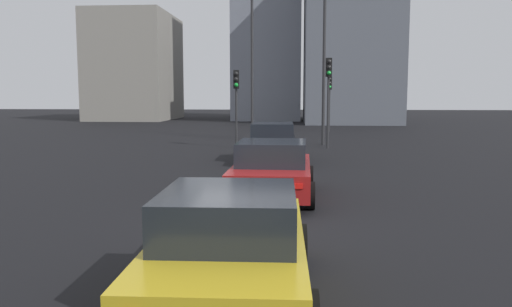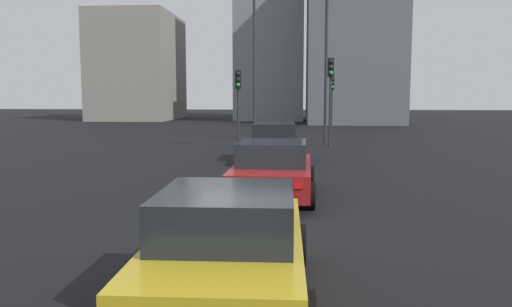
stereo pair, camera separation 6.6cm
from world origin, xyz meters
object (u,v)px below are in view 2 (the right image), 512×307
object	(u,v)px
car_black_lead	(274,142)
street_lamp_kerbside	(326,50)
car_yellow_third	(228,246)
traffic_light_near_left	(332,92)
street_lamp_far	(254,56)
car_red_second	(273,170)
traffic_light_far_left	(238,92)
traffic_light_near_right	(331,84)

from	to	relation	value
car_black_lead	street_lamp_kerbside	bearing A→B (deg)	-21.15
car_yellow_third	street_lamp_kerbside	size ratio (longest dim) A/B	0.52
car_yellow_third	traffic_light_near_left	distance (m)	30.05
traffic_light_near_left	street_lamp_far	world-z (taller)	street_lamp_far
car_black_lead	car_red_second	xyz separation A→B (m)	(-7.38, -0.29, -0.02)
traffic_light_near_left	car_red_second	bearing A→B (deg)	-8.12
car_red_second	traffic_light_near_left	size ratio (longest dim) A/B	1.13
car_black_lead	car_red_second	distance (m)	7.38
car_black_lead	traffic_light_near_left	world-z (taller)	traffic_light_near_left
street_lamp_kerbside	traffic_light_far_left	bearing A→B (deg)	112.05
traffic_light_far_left	street_lamp_kerbside	bearing A→B (deg)	104.72
traffic_light_far_left	street_lamp_kerbside	size ratio (longest dim) A/B	0.45
car_red_second	traffic_light_far_left	distance (m)	12.53
traffic_light_near_left	traffic_light_near_right	distance (m)	11.05
street_lamp_kerbside	street_lamp_far	bearing A→B (deg)	47.51
car_yellow_third	traffic_light_near_left	bearing A→B (deg)	-7.42
car_yellow_third	traffic_light_near_left	size ratio (longest dim) A/B	1.12
traffic_light_near_left	street_lamp_kerbside	world-z (taller)	street_lamp_kerbside
car_black_lead	car_yellow_third	bearing A→B (deg)	178.88
car_yellow_third	traffic_light_near_right	world-z (taller)	traffic_light_near_right
car_black_lead	street_lamp_kerbside	xyz separation A→B (m)	(6.53, -2.36, 4.15)
car_red_second	car_yellow_third	world-z (taller)	car_red_second
car_red_second	traffic_light_near_left	xyz separation A→B (m)	(23.23, -3.03, 2.07)
traffic_light_near_right	street_lamp_far	distance (m)	6.98
traffic_light_far_left	street_lamp_far	world-z (taller)	street_lamp_far
car_yellow_third	traffic_light_near_right	bearing A→B (deg)	-8.59
traffic_light_far_left	car_black_lead	bearing A→B (deg)	15.12
car_yellow_third	street_lamp_far	size ratio (longest dim) A/B	0.52
car_black_lead	traffic_light_near_right	bearing A→B (deg)	-28.56
car_red_second	traffic_light_near_left	bearing A→B (deg)	-6.17
car_black_lead	traffic_light_far_left	world-z (taller)	traffic_light_far_left
car_black_lead	street_lamp_kerbside	world-z (taller)	street_lamp_kerbside
car_yellow_third	traffic_light_far_left	distance (m)	18.94
car_red_second	traffic_light_near_right	xyz separation A→B (m)	(12.22, -2.20, 2.42)
car_red_second	street_lamp_far	xyz separation A→B (m)	(17.57, 1.93, 4.14)
traffic_light_near_left	street_lamp_kerbside	distance (m)	9.60
car_red_second	traffic_light_far_left	world-z (taller)	traffic_light_far_left
traffic_light_near_left	traffic_light_far_left	xyz separation A→B (m)	(-11.08, 5.29, -0.05)
car_red_second	traffic_light_far_left	xyz separation A→B (m)	(12.15, 2.26, 2.03)
traffic_light_near_right	car_black_lead	bearing A→B (deg)	-31.99
car_black_lead	street_lamp_far	xyz separation A→B (m)	(10.19, 1.63, 4.11)
street_lamp_far	traffic_light_far_left	bearing A→B (deg)	176.42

